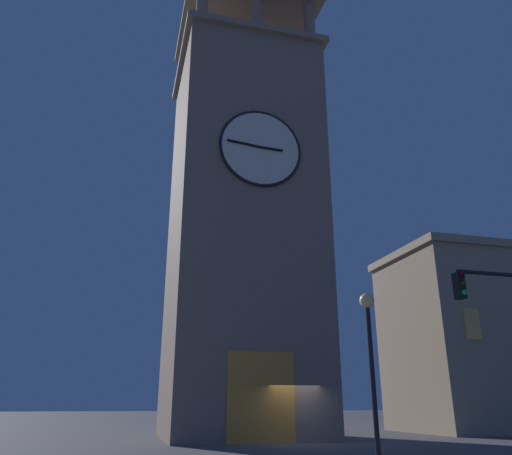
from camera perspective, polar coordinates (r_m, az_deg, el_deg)
The scene contains 3 objects.
ground_plane at distance 24.28m, azimuth 4.82°, elevation -23.47°, with size 200.00×200.00×0.00m, color #4C4C51.
clocktower at distance 29.63m, azimuth -1.56°, elevation 0.51°, with size 8.64×8.72×28.84m.
street_lamp at distance 14.95m, azimuth 12.92°, elevation -12.67°, with size 0.44×0.44×4.78m.
Camera 1 is at (8.00, 22.85, 1.72)m, focal length 34.91 mm.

